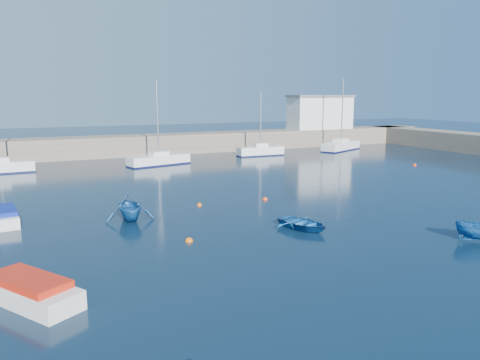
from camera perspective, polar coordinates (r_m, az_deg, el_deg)
name	(u,v)px	position (r m, az deg, el deg)	size (l,w,h in m)	color
ground	(350,269)	(22.32, 13.31, -10.50)	(220.00, 220.00, 0.00)	black
back_wall	(131,145)	(63.94, -13.13, 4.14)	(96.00, 4.50, 2.60)	#6E6254
right_arm	(455,141)	(75.09, 24.71, 4.34)	(4.50, 32.00, 2.60)	#6E6254
harbor_office	(320,113)	(75.79, 9.72, 8.05)	(10.00, 4.00, 5.00)	silver
sailboat_5	(0,167)	(53.53, -27.21, 1.42)	(6.53, 2.15, 8.55)	silver
sailboat_6	(159,160)	(54.10, -9.87, 2.47)	(7.50, 3.73, 9.44)	silver
sailboat_7	(260,151)	(61.84, 2.50, 3.60)	(6.25, 1.94, 8.30)	silver
sailboat_8	(341,146)	(69.45, 12.20, 4.11)	(8.01, 5.39, 10.21)	silver
motorboat_0	(29,291)	(19.98, -24.34, -12.18)	(3.83, 4.78, 1.04)	silver
motorboat_1	(4,216)	(32.41, -26.80, -3.97)	(1.76, 4.10, 0.98)	silver
dinghy_center	(303,224)	(28.04, 7.66, -5.28)	(2.34, 3.27, 0.68)	#154E92
dinghy_left	(129,206)	(30.47, -13.36, -3.10)	(2.99, 3.46, 1.82)	#154E92
buoy_0	(189,241)	(25.74, -6.23, -7.46)	(0.44, 0.44, 0.44)	#DB5B0B
buoy_1	(265,200)	(35.63, 3.06, -2.42)	(0.42, 0.42, 0.42)	red
buoy_3	(199,205)	(33.89, -4.97, -3.10)	(0.39, 0.39, 0.39)	#DB5B0B
buoy_4	(414,165)	(56.75, 20.49, 1.69)	(0.41, 0.41, 0.41)	red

